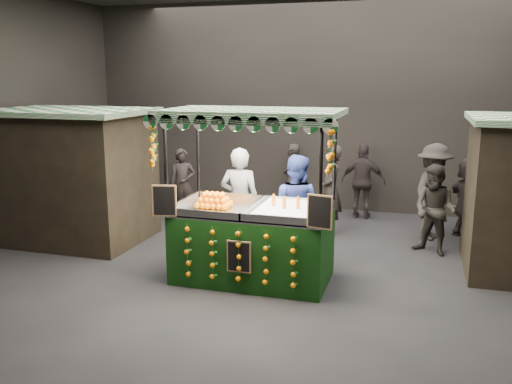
% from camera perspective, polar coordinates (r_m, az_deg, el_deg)
% --- Properties ---
extents(ground, '(12.00, 12.00, 0.00)m').
position_cam_1_polar(ground, '(8.97, 1.83, -9.04)').
color(ground, black).
rests_on(ground, ground).
extents(market_hall, '(12.10, 10.10, 5.05)m').
position_cam_1_polar(market_hall, '(8.36, 1.99, 13.12)').
color(market_hall, black).
rests_on(market_hall, ground).
extents(neighbour_stall_left, '(3.00, 2.20, 2.60)m').
position_cam_1_polar(neighbour_stall_left, '(11.36, -18.72, 1.71)').
color(neighbour_stall_left, black).
rests_on(neighbour_stall_left, ground).
extents(juice_stall, '(2.82, 1.66, 2.73)m').
position_cam_1_polar(juice_stall, '(8.64, -0.34, -3.93)').
color(juice_stall, black).
rests_on(juice_stall, ground).
extents(vendor_grey, '(0.75, 0.51, 1.99)m').
position_cam_1_polar(vendor_grey, '(9.84, -1.70, -1.06)').
color(vendor_grey, gray).
rests_on(vendor_grey, ground).
extents(vendor_blue, '(1.03, 0.87, 1.90)m').
position_cam_1_polar(vendor_blue, '(9.57, 4.14, -1.72)').
color(vendor_blue, navy).
rests_on(vendor_blue, ground).
extents(shopper_0, '(0.68, 0.55, 1.61)m').
position_cam_1_polar(shopper_0, '(12.55, -7.70, 0.85)').
color(shopper_0, black).
rests_on(shopper_0, ground).
extents(shopper_1, '(1.01, 0.94, 1.67)m').
position_cam_1_polar(shopper_1, '(10.44, 18.24, -1.80)').
color(shopper_1, '#272420').
rests_on(shopper_1, ground).
extents(shopper_2, '(1.03, 0.46, 1.73)m').
position_cam_1_polar(shopper_2, '(12.66, 11.15, 1.11)').
color(shopper_2, '#2E2626').
rests_on(shopper_2, ground).
extents(shopper_3, '(1.13, 1.43, 1.93)m').
position_cam_1_polar(shopper_3, '(11.38, 18.06, 0.02)').
color(shopper_3, '#2B2723').
rests_on(shopper_3, ground).
extents(shopper_4, '(0.77, 0.53, 1.50)m').
position_cam_1_polar(shopper_4, '(13.22, -12.02, 1.03)').
color(shopper_4, '#2E2725').
rests_on(shopper_4, ground).
extents(shopper_5, '(1.16, 1.58, 1.66)m').
position_cam_1_polar(shopper_5, '(11.69, 21.33, -0.60)').
color(shopper_5, '#2C2524').
rests_on(shopper_5, ground).
extents(shopper_6, '(0.42, 0.61, 1.62)m').
position_cam_1_polar(shopper_6, '(13.24, 3.74, 1.56)').
color(shopper_6, '#272420').
rests_on(shopper_6, ground).
extents(shopper_7, '(0.63, 0.78, 1.85)m').
position_cam_1_polar(shopper_7, '(11.29, 7.87, 0.20)').
color(shopper_7, black).
rests_on(shopper_7, ground).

